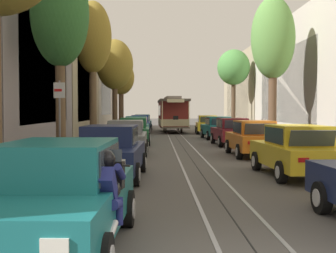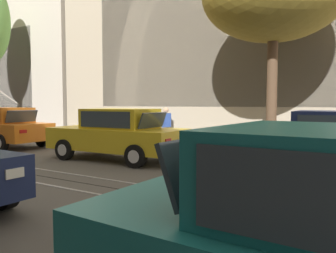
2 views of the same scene
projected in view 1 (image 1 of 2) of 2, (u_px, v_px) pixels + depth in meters
name	position (u px, v px, depth m)	size (l,w,h in m)	color
ground_plane	(181.00, 145.00, 26.01)	(160.00, 160.00, 0.00)	#4C4947
trolley_track_rails	(179.00, 141.00, 29.28)	(1.14, 60.72, 0.01)	gray
building_facade_left	(33.00, 71.00, 28.61)	(5.81, 52.42, 10.18)	gray
parked_car_teal_near_left	(58.00, 196.00, 6.42)	(2.12, 4.41, 1.58)	#196B70
parked_car_navy_second_left	(110.00, 152.00, 13.18)	(2.11, 4.41, 1.58)	#19234C
parked_car_grey_mid_left	(126.00, 138.00, 19.96)	(2.01, 4.36, 1.58)	slate
parked_car_green_fourth_left	(134.00, 131.00, 26.36)	(2.05, 4.38, 1.58)	#1E6038
parked_car_teal_fifth_left	(136.00, 127.00, 32.98)	(2.05, 4.38, 1.58)	#196B70
parked_car_blue_sixth_left	(140.00, 124.00, 39.62)	(2.00, 4.36, 1.58)	#233D93
parked_car_teal_far_left	(142.00, 122.00, 45.89)	(2.12, 4.41, 1.58)	#196B70
parked_car_yellow_second_right	(296.00, 150.00, 13.56)	(2.10, 4.41, 1.58)	gold
parked_car_orange_mid_right	(253.00, 138.00, 19.54)	(2.02, 4.37, 1.58)	orange
parked_car_maroon_fourth_right	(232.00, 132.00, 25.51)	(2.09, 4.40, 1.58)	maroon
parked_car_teal_fifth_right	(218.00, 128.00, 31.23)	(2.14, 4.42, 1.58)	#196B70
parked_car_yellow_sixth_right	(207.00, 124.00, 37.92)	(2.14, 4.42, 1.58)	gold
street_tree_kerb_left_second	(60.00, 16.00, 17.20)	(2.26, 2.34, 7.94)	brown
street_tree_kerb_left_mid	(93.00, 40.00, 25.82)	(2.21, 1.94, 8.44)	brown
street_tree_kerb_left_fourth	(115.00, 65.00, 34.70)	(2.91, 2.60, 7.61)	brown
street_tree_kerb_left_far	(121.00, 79.00, 45.14)	(2.73, 2.50, 7.12)	brown
street_tree_kerb_right_second	(273.00, 41.00, 23.40)	(2.34, 2.07, 8.06)	brown
street_tree_kerb_right_mid	(234.00, 68.00, 38.50)	(2.84, 3.07, 7.33)	#4C3826
cable_car_trolley	(172.00, 114.00, 41.50)	(2.79, 9.17, 3.28)	maroon
motorcycle_with_rider	(106.00, 203.00, 6.03)	(0.56, 1.97, 1.50)	black
street_sign_post	(60.00, 117.00, 13.70)	(0.36, 0.08, 2.96)	slate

